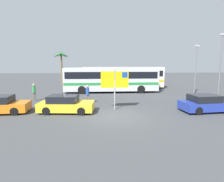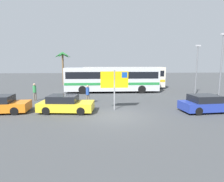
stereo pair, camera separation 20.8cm
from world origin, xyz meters
name	(u,v)px [view 1 (the left image)]	position (x,y,z in m)	size (l,w,h in m)	color
ground	(115,116)	(0.00, 0.00, 0.00)	(120.00, 120.00, 0.00)	#424447
bus_front_coach	(111,78)	(0.49, 11.17, 1.78)	(11.88, 2.73, 3.17)	silver
bus_rear_coach	(123,76)	(2.47, 14.75, 1.78)	(11.88, 2.73, 3.17)	silver
ferry_sign	(115,81)	(0.18, 1.85, 2.33)	(2.20, 0.13, 3.20)	gray
car_blue	(206,104)	(7.17, 0.81, 0.64)	(4.06, 2.14, 1.32)	#23389E
car_yellow	(66,104)	(-3.66, 1.36, 0.64)	(4.25, 2.17, 1.32)	yellow
car_orange	(0,105)	(-8.56, 1.48, 0.64)	(4.09, 2.10, 1.32)	orange
pedestrian_crossing_lot	(34,91)	(-7.56, 5.98, 1.04)	(0.32, 0.32, 1.76)	#706656
pedestrian_near_sign	(88,93)	(-2.17, 4.27, 1.04)	(0.32, 0.32, 1.75)	#706656
lamp_post_left_side	(196,68)	(10.02, 7.93, 3.20)	(0.56, 0.20, 5.77)	slate
lamp_post_right_side	(220,66)	(9.85, 3.39, 3.49)	(0.56, 0.20, 6.33)	slate
palm_tree_seaside	(61,58)	(-7.50, 20.10, 4.61)	(2.98, 2.91, 5.67)	brown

